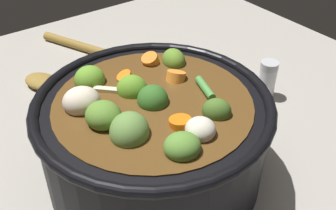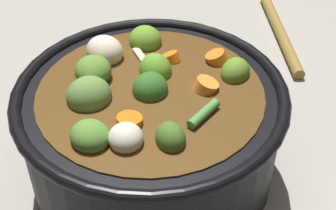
{
  "view_description": "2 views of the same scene",
  "coord_description": "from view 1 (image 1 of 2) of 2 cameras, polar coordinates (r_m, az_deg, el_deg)",
  "views": [
    {
      "loc": [
        -0.22,
        -0.33,
        0.41
      ],
      "look_at": [
        0.01,
        -0.02,
        0.12
      ],
      "focal_mm": 43.16,
      "sensor_mm": 36.0,
      "label": 1
    },
    {
      "loc": [
        0.16,
        -0.37,
        0.45
      ],
      "look_at": [
        0.01,
        0.02,
        0.09
      ],
      "focal_mm": 51.7,
      "sensor_mm": 36.0,
      "label": 2
    }
  ],
  "objects": [
    {
      "name": "ground_plane",
      "position": [
        0.57,
        -1.87,
        -9.66
      ],
      "size": [
        1.1,
        1.1,
        0.0
      ],
      "primitive_type": "plane",
      "color": "#9E998E"
    },
    {
      "name": "cooking_pot",
      "position": [
        0.52,
        -2.07,
        -4.44
      ],
      "size": [
        0.3,
        0.3,
        0.15
      ],
      "color": "black",
      "rests_on": "ground_plane"
    },
    {
      "name": "wooden_spoon",
      "position": [
        0.82,
        -13.62,
        5.82
      ],
      "size": [
        0.22,
        0.23,
        0.02
      ],
      "color": "olive",
      "rests_on": "ground_plane"
    },
    {
      "name": "salt_shaker",
      "position": [
        0.72,
        13.84,
        3.56
      ],
      "size": [
        0.03,
        0.03,
        0.07
      ],
      "color": "silver",
      "rests_on": "ground_plane"
    }
  ]
}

